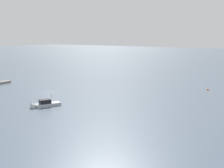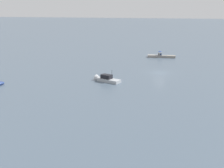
{
  "view_description": "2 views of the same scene",
  "coord_description": "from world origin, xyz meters",
  "px_view_note": "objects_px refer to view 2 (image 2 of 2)",
  "views": [
    {
      "loc": [
        48.1,
        49.83,
        13.74
      ],
      "look_at": [
        -3.15,
        16.2,
        3.11
      ],
      "focal_mm": 45.9,
      "sensor_mm": 36.0,
      "label": 1
    },
    {
      "loc": [
        -1.08,
        66.01,
        15.12
      ],
      "look_at": [
        7.58,
        18.16,
        1.89
      ],
      "focal_mm": 47.82,
      "sensor_mm": 36.0,
      "label": 2
    }
  ],
  "objects_px": {
    "person_seated_grey_right": "(159,54)",
    "umbrella_open_navy": "(160,51)",
    "person_seated_blue_left": "(161,54)",
    "motorboat_grey_mid": "(105,79)"
  },
  "relations": [
    {
      "from": "umbrella_open_navy",
      "to": "motorboat_grey_mid",
      "type": "height_order",
      "value": "motorboat_grey_mid"
    },
    {
      "from": "person_seated_blue_left",
      "to": "motorboat_grey_mid",
      "type": "relative_size",
      "value": 0.13
    },
    {
      "from": "person_seated_blue_left",
      "to": "motorboat_grey_mid",
      "type": "xyz_separation_m",
      "value": [
        10.38,
        29.22,
        -0.57
      ]
    },
    {
      "from": "person_seated_blue_left",
      "to": "person_seated_grey_right",
      "type": "distance_m",
      "value": 0.56
    },
    {
      "from": "person_seated_blue_left",
      "to": "umbrella_open_navy",
      "type": "relative_size",
      "value": 0.57
    },
    {
      "from": "person_seated_grey_right",
      "to": "umbrella_open_navy",
      "type": "bearing_deg",
      "value": -172.88
    },
    {
      "from": "person_seated_grey_right",
      "to": "umbrella_open_navy",
      "type": "xyz_separation_m",
      "value": [
        -0.26,
        -0.09,
        0.85
      ]
    },
    {
      "from": "umbrella_open_navy",
      "to": "motorboat_grey_mid",
      "type": "bearing_deg",
      "value": 70.99
    },
    {
      "from": "person_seated_grey_right",
      "to": "person_seated_blue_left",
      "type": "bearing_deg",
      "value": 170.83
    },
    {
      "from": "person_seated_blue_left",
      "to": "person_seated_grey_right",
      "type": "xyz_separation_m",
      "value": [
        0.56,
        0.03,
        0.0
      ]
    }
  ]
}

